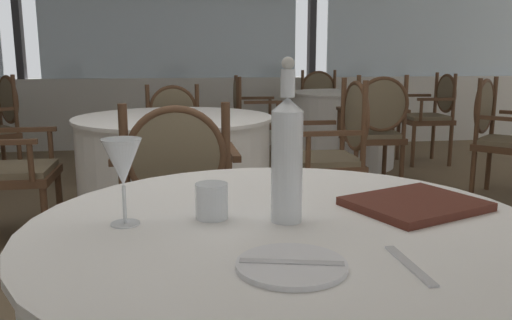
% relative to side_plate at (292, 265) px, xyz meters
% --- Properties ---
extents(ground_plane, '(15.13, 15.13, 0.00)m').
position_rel_side_plate_xyz_m(ground_plane, '(-0.21, 1.30, -0.76)').
color(ground_plane, '#756047').
extents(window_wall_far, '(10.96, 0.14, 2.75)m').
position_rel_side_plate_xyz_m(window_wall_far, '(-0.21, 5.67, 0.34)').
color(window_wall_far, silver).
rests_on(window_wall_far, ground_plane).
extents(side_plate, '(0.20, 0.20, 0.01)m').
position_rel_side_plate_xyz_m(side_plate, '(0.00, 0.00, 0.00)').
color(side_plate, white).
rests_on(side_plate, foreground_table).
extents(butter_knife, '(0.18, 0.06, 0.00)m').
position_rel_side_plate_xyz_m(butter_knife, '(0.00, 0.00, 0.01)').
color(butter_knife, silver).
rests_on(butter_knife, foreground_table).
extents(dinner_fork, '(0.02, 0.18, 0.00)m').
position_rel_side_plate_xyz_m(dinner_fork, '(0.21, -0.02, -0.00)').
color(dinner_fork, silver).
rests_on(dinner_fork, foreground_table).
extents(water_bottle, '(0.07, 0.07, 0.36)m').
position_rel_side_plate_xyz_m(water_bottle, '(0.05, 0.26, 0.14)').
color(water_bottle, white).
rests_on(water_bottle, foreground_table).
extents(wine_glass, '(0.09, 0.09, 0.19)m').
position_rel_side_plate_xyz_m(wine_glass, '(-0.31, 0.29, 0.13)').
color(wine_glass, white).
rests_on(wine_glass, foreground_table).
extents(water_tumbler, '(0.07, 0.07, 0.08)m').
position_rel_side_plate_xyz_m(water_tumbler, '(-0.12, 0.31, 0.04)').
color(water_tumbler, white).
rests_on(water_tumbler, foreground_table).
extents(menu_book, '(0.37, 0.33, 0.02)m').
position_rel_side_plate_xyz_m(menu_book, '(0.38, 0.32, 0.01)').
color(menu_book, '#512319').
rests_on(menu_book, foreground_table).
extents(background_table_0, '(1.21, 1.21, 0.76)m').
position_rel_side_plate_xyz_m(background_table_0, '(-0.20, 2.37, -0.38)').
color(background_table_0, white).
rests_on(background_table_0, ground_plane).
extents(dining_chair_0_0, '(0.47, 0.54, 0.98)m').
position_rel_side_plate_xyz_m(dining_chair_0_0, '(0.83, 2.38, -0.20)').
color(dining_chair_0_0, brown).
rests_on(dining_chair_0_0, ground_plane).
extents(dining_chair_0_1, '(0.54, 0.47, 0.89)m').
position_rel_side_plate_xyz_m(dining_chair_0_1, '(-0.21, 3.40, -0.24)').
color(dining_chair_0_1, brown).
rests_on(dining_chair_0_1, ground_plane).
extents(dining_chair_0_3, '(0.54, 0.47, 0.94)m').
position_rel_side_plate_xyz_m(dining_chair_0_3, '(-0.20, 1.35, -0.20)').
color(dining_chair_0_3, brown).
rests_on(dining_chair_0_3, ground_plane).
extents(background_table_2, '(1.08, 1.08, 0.76)m').
position_rel_side_plate_xyz_m(background_table_2, '(1.51, 4.31, -0.38)').
color(background_table_2, white).
rests_on(background_table_2, ground_plane).
extents(dining_chair_2_0, '(0.55, 0.48, 0.95)m').
position_rel_side_plate_xyz_m(dining_chair_2_0, '(1.54, 5.28, -0.22)').
color(dining_chair_2_0, brown).
rests_on(dining_chair_2_0, ground_plane).
extents(dining_chair_2_1, '(0.48, 0.55, 0.92)m').
position_rel_side_plate_xyz_m(dining_chair_2_1, '(0.54, 4.34, -0.22)').
color(dining_chair_2_1, brown).
rests_on(dining_chair_2_1, ground_plane).
extents(dining_chair_2_2, '(0.55, 0.48, 0.97)m').
position_rel_side_plate_xyz_m(dining_chair_2_2, '(1.48, 3.33, -0.21)').
color(dining_chair_2_2, brown).
rests_on(dining_chair_2_2, ground_plane).
extents(dining_chair_2_3, '(0.48, 0.55, 0.94)m').
position_rel_side_plate_xyz_m(dining_chair_2_3, '(2.47, 4.28, -0.20)').
color(dining_chair_2_3, brown).
rests_on(dining_chair_2_3, ground_plane).
extents(dining_chair_3_1, '(0.66, 0.65, 0.95)m').
position_rel_side_plate_xyz_m(dining_chair_3_1, '(2.33, 2.92, -0.21)').
color(dining_chair_3_1, brown).
rests_on(dining_chair_3_1, ground_plane).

